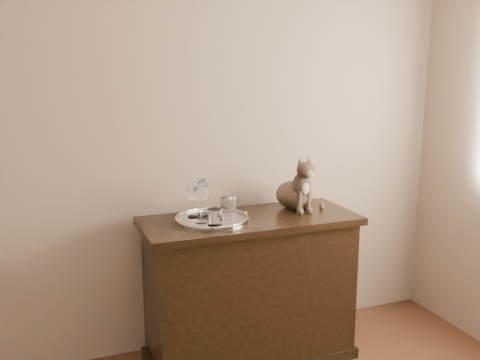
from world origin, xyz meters
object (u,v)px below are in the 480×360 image
object	(u,v)px
wine_glass_c	(201,203)
tumbler_c	(229,207)
wine_glass_a	(193,201)
cat	(294,181)
tray	(212,219)
wine_glass_b	(203,197)
wine_glass_d	(202,201)
sideboard	(250,289)
tumbler_b	(215,217)

from	to	relation	value
wine_glass_c	tumbler_c	size ratio (longest dim) A/B	2.13
wine_glass_a	cat	bearing A→B (deg)	-0.78
tray	tumbler_c	size ratio (longest dim) A/B	4.05
wine_glass_b	wine_glass_d	bearing A→B (deg)	-112.25
sideboard	wine_glass_d	distance (m)	0.60
wine_glass_a	wine_glass_b	world-z (taller)	wine_glass_b
tray	wine_glass_c	bearing A→B (deg)	-150.98
wine_glass_a	tray	bearing A→B (deg)	-38.81
wine_glass_d	cat	bearing A→B (deg)	5.71
tray	wine_glass_b	xyz separation A→B (m)	(-0.02, 0.09, 0.11)
wine_glass_b	wine_glass_c	world-z (taller)	wine_glass_c
sideboard	tumbler_c	world-z (taller)	tumbler_c
wine_glass_b	wine_glass_d	xyz separation A→B (m)	(-0.03, -0.09, -0.00)
wine_glass_b	wine_glass_a	bearing A→B (deg)	-164.68
wine_glass_a	cat	distance (m)	0.62
wine_glass_a	wine_glass_c	bearing A→B (deg)	-82.86
tumbler_c	sideboard	bearing A→B (deg)	-30.01
wine_glass_c	wine_glass_a	bearing A→B (deg)	97.14
sideboard	tumbler_b	xyz separation A→B (m)	(-0.23, -0.09, 0.48)
sideboard	tray	size ratio (longest dim) A/B	3.00
wine_glass_d	tumbler_b	size ratio (longest dim) A/B	2.40
tumbler_b	wine_glass_a	bearing A→B (deg)	108.66
sideboard	tumbler_c	xyz separation A→B (m)	(-0.10, 0.06, 0.48)
tumbler_b	tray	bearing A→B (deg)	78.89
wine_glass_c	tumbler_b	world-z (taller)	wine_glass_c
tumbler_b	sideboard	bearing A→B (deg)	21.06
tray	tumbler_c	distance (m)	0.12
wine_glass_a	cat	world-z (taller)	cat
tumbler_c	cat	bearing A→B (deg)	4.23
tray	wine_glass_c	size ratio (longest dim) A/B	1.90
tray	wine_glass_b	distance (m)	0.14
wine_glass_a	wine_glass_d	distance (m)	0.08
wine_glass_c	tray	bearing A→B (deg)	29.02
wine_glass_b	wine_glass_c	distance (m)	0.14
tray	wine_glass_d	world-z (taller)	wine_glass_d
tumbler_c	cat	world-z (taller)	cat
sideboard	wine_glass_c	bearing A→B (deg)	-177.57
sideboard	wine_glass_c	size ratio (longest dim) A/B	5.70
tumbler_c	cat	size ratio (longest dim) A/B	0.31
wine_glass_c	tumbler_b	distance (m)	0.11
tray	tumbler_c	world-z (taller)	tumbler_c
tray	cat	size ratio (longest dim) A/B	1.25
sideboard	wine_glass_a	xyz separation A→B (m)	(-0.30, 0.10, 0.52)
tumbler_b	tumbler_c	xyz separation A→B (m)	(0.13, 0.15, 0.01)
wine_glass_d	tumbler_b	bearing A→B (deg)	-75.63
tray	wine_glass_a	xyz separation A→B (m)	(-0.09, 0.07, 0.09)
sideboard	cat	xyz separation A→B (m)	(0.32, 0.09, 0.59)
wine_glass_a	tumbler_b	world-z (taller)	wine_glass_a
tray	wine_glass_d	bearing A→B (deg)	176.31
wine_glass_d	cat	distance (m)	0.59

